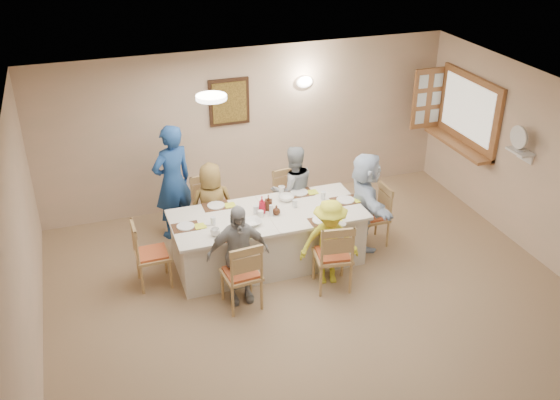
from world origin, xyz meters
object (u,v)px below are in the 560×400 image
object	(u,v)px
diner_right_end	(365,201)
dining_table	(268,238)
diner_back_right	(293,190)
diner_front_left	(238,254)
chair_front_left	(241,273)
serving_hatch	(469,112)
desk_fan	(520,142)
chair_right_end	(372,216)
diner_front_right	(329,242)
chair_front_right	(333,254)
chair_back_right	(290,201)
caregiver	(173,182)
chair_left_end	(152,253)
diner_back_left	(212,206)
condiment_ketchup	(262,205)
chair_back_left	(211,211)

from	to	relation	value
diner_right_end	dining_table	bearing A→B (deg)	99.48
diner_back_right	diner_front_left	distance (m)	1.81
dining_table	chair_front_left	size ratio (longest dim) A/B	2.72
chair_front_left	diner_front_left	size ratio (longest dim) A/B	0.71
serving_hatch	desk_fan	size ratio (longest dim) A/B	5.00
chair_right_end	diner_front_right	size ratio (longest dim) A/B	0.75
chair_front_left	dining_table	bearing A→B (deg)	-131.64
chair_front_right	desk_fan	bearing A→B (deg)	-166.45
diner_front_left	diner_front_right	size ratio (longest dim) A/B	1.12
chair_back_right	caregiver	xyz separation A→B (m)	(-1.65, 0.35, 0.41)
chair_front_left	diner_front_right	size ratio (longest dim) A/B	0.80
chair_front_left	chair_right_end	world-z (taller)	chair_front_left
chair_front_left	chair_left_end	size ratio (longest dim) A/B	1.03
diner_back_left	condiment_ketchup	xyz separation A→B (m)	(0.53, -0.65, 0.25)
diner_front_right	condiment_ketchup	xyz separation A→B (m)	(-0.67, 0.71, 0.29)
dining_table	chair_right_end	world-z (taller)	chair_right_end
chair_front_right	chair_right_end	bearing A→B (deg)	-131.25
chair_front_left	condiment_ketchup	world-z (taller)	condiment_ketchup
dining_table	chair_front_right	distance (m)	1.01
chair_back_right	diner_back_left	size ratio (longest dim) A/B	0.70
desk_fan	diner_back_left	bearing A→B (deg)	162.77
chair_left_end	diner_right_end	xyz separation A→B (m)	(2.97, 0.00, 0.25)
serving_hatch	diner_front_left	xyz separation A→B (m)	(-4.11, -1.47, -0.84)
diner_back_left	diner_back_right	distance (m)	1.20
chair_back_right	chair_left_end	bearing A→B (deg)	-167.63
diner_front_right	diner_right_end	world-z (taller)	diner_right_end
serving_hatch	diner_right_end	xyz separation A→B (m)	(-2.09, -0.79, -0.79)
chair_front_right	caregiver	distance (m)	2.58
chair_left_end	diner_back_left	bearing A→B (deg)	-55.36
chair_back_right	chair_left_end	size ratio (longest dim) A/B	0.97
dining_table	chair_left_end	distance (m)	1.55
chair_back_left	caregiver	distance (m)	0.68
chair_back_left	condiment_ketchup	xyz separation A→B (m)	(0.53, -0.77, 0.40)
diner_back_right	diner_front_left	bearing A→B (deg)	48.46
dining_table	chair_back_right	xyz separation A→B (m)	(0.60, 0.80, 0.07)
chair_back_right	chair_front_right	distance (m)	1.60
chair_back_left	chair_front_left	world-z (taller)	chair_back_left
condiment_ketchup	desk_fan	bearing A→B (deg)	-9.67
chair_left_end	chair_back_right	bearing A→B (deg)	-70.54
chair_right_end	diner_right_end	world-z (taller)	diner_right_end
chair_back_right	chair_front_left	bearing A→B (deg)	-134.91
chair_front_left	caregiver	xyz separation A→B (m)	(-0.45, 1.95, 0.39)
diner_front_right	diner_right_end	distance (m)	1.07
condiment_ketchup	diner_back_right	bearing A→B (deg)	44.08
chair_back_right	diner_front_right	world-z (taller)	diner_front_right
diner_front_left	caregiver	distance (m)	1.89
diner_front_left	dining_table	bearing A→B (deg)	50.66
chair_right_end	condiment_ketchup	distance (m)	1.68
dining_table	chair_front_right	size ratio (longest dim) A/B	2.62
serving_hatch	chair_front_right	world-z (taller)	serving_hatch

